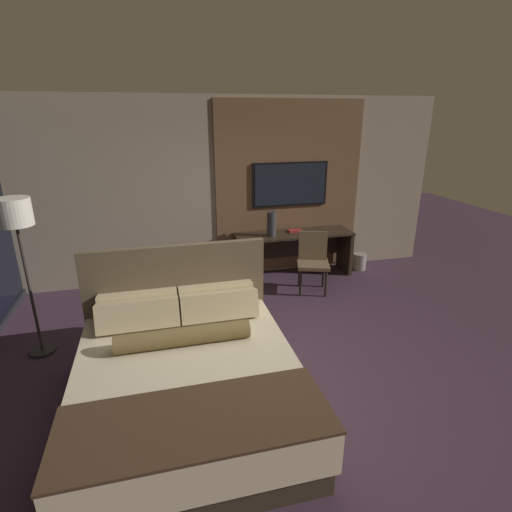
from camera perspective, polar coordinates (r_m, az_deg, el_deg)
ground_plane at (r=4.44m, az=1.16°, el=-15.08°), size 16.00×16.00×0.00m
wall_back_tv_panel at (r=6.31m, az=-3.77°, el=9.33°), size 7.20×0.09×2.80m
bed at (r=3.73m, az=-9.77°, el=-16.61°), size 1.89×2.16×1.26m
desk at (r=6.51m, az=5.29°, el=1.46°), size 1.89×0.54×0.73m
tv at (r=6.48m, az=4.90°, el=10.18°), size 1.24×0.04×0.70m
desk_chair at (r=5.99m, az=8.13°, el=-0.10°), size 0.57×0.57×0.88m
floor_lamp at (r=4.68m, az=-31.02°, el=3.74°), size 0.34×0.34×1.75m
vase_tall at (r=6.18m, az=2.23°, el=4.60°), size 0.14×0.14×0.38m
book at (r=6.48m, az=5.61°, el=3.61°), size 0.22×0.16×0.03m
waste_bin at (r=7.06m, az=14.56°, el=-0.77°), size 0.22×0.22×0.28m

